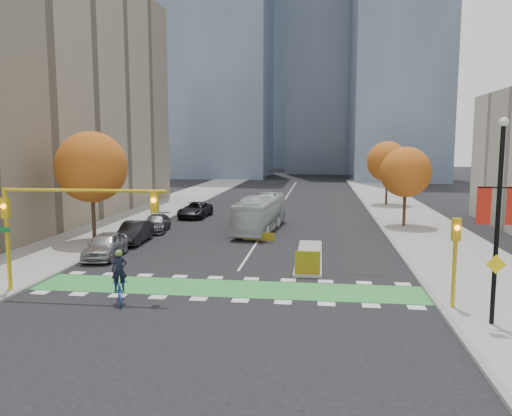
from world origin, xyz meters
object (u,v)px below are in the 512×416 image
(parked_car_a, at_px, (106,245))
(parked_car_b, at_px, (134,232))
(hazard_board, at_px, (307,263))
(traffic_signal_east, at_px, (455,249))
(tree_east_near, at_px, (406,172))
(traffic_signal_west, at_px, (55,212))
(tree_west, at_px, (92,167))
(parked_car_c, at_px, (156,223))
(cyclist, at_px, (120,285))
(tree_east_far, at_px, (387,162))
(banner_lamppost, at_px, (498,213))
(bus, at_px, (260,213))
(parked_car_d, at_px, (195,210))

(parked_car_a, xyz_separation_m, parked_car_b, (0.00, 5.00, -0.03))
(hazard_board, xyz_separation_m, traffic_signal_east, (6.50, -4.71, 1.93))
(tree_east_near, xyz_separation_m, traffic_signal_west, (-19.93, -22.51, -0.83))
(tree_west, relative_size, parked_car_c, 1.73)
(hazard_board, height_order, parked_car_b, parked_car_b)
(tree_east_near, xyz_separation_m, cyclist, (-16.46, -23.37, -4.04))
(tree_east_far, bearing_deg, tree_west, -133.30)
(banner_lamppost, height_order, parked_car_c, banner_lamppost)
(tree_east_far, height_order, cyclist, tree_east_far)
(tree_west, relative_size, banner_lamppost, 0.99)
(tree_east_near, distance_m, parked_car_a, 25.98)
(traffic_signal_west, xyz_separation_m, cyclist, (3.47, -0.86, -3.21))
(hazard_board, relative_size, traffic_signal_east, 0.34)
(tree_west, xyz_separation_m, bus, (11.64, 6.73, -4.13))
(traffic_signal_west, height_order, parked_car_a, traffic_signal_west)
(traffic_signal_east, relative_size, cyclist, 1.65)
(hazard_board, distance_m, traffic_signal_west, 13.23)
(tree_west, relative_size, traffic_signal_east, 2.01)
(traffic_signal_west, xyz_separation_m, bus, (7.57, 19.24, -2.55))
(parked_car_d, bearing_deg, tree_west, -105.10)
(banner_lamppost, xyz_separation_m, parked_car_b, (-20.50, 14.76, -3.82))
(traffic_signal_west, xyz_separation_m, banner_lamppost, (19.43, -1.99, 0.58))
(bus, relative_size, parked_car_b, 2.23)
(traffic_signal_west, height_order, traffic_signal_east, traffic_signal_west)
(bus, bearing_deg, parked_car_d, 142.47)
(bus, distance_m, parked_car_a, 14.38)
(tree_east_near, relative_size, traffic_signal_west, 0.83)
(cyclist, relative_size, parked_car_a, 0.52)
(parked_car_b, bearing_deg, hazard_board, -34.23)
(traffic_signal_east, relative_size, parked_car_d, 0.75)
(parked_car_a, bearing_deg, hazard_board, -18.77)
(tree_west, bearing_deg, traffic_signal_east, -29.07)
(tree_west, relative_size, traffic_signal_west, 0.96)
(traffic_signal_west, distance_m, cyclist, 4.80)
(tree_east_near, height_order, banner_lamppost, banner_lamppost)
(hazard_board, xyz_separation_m, tree_east_near, (8.00, 17.80, 4.06))
(banner_lamppost, relative_size, bus, 0.78)
(bus, height_order, parked_car_d, bus)
(tree_east_far, xyz_separation_m, cyclist, (-16.96, -39.37, -4.41))
(hazard_board, height_order, cyclist, cyclist)
(traffic_signal_east, bearing_deg, parked_car_a, 158.29)
(bus, height_order, parked_car_b, bus)
(tree_west, xyz_separation_m, parked_car_a, (3.00, -4.74, -4.80))
(traffic_signal_west, bearing_deg, parked_car_d, 89.64)
(parked_car_b, bearing_deg, parked_car_c, 87.55)
(tree_east_near, height_order, bus, tree_east_near)
(traffic_signal_east, distance_m, banner_lamppost, 2.92)
(cyclist, bearing_deg, hazard_board, 8.63)
(traffic_signal_west, distance_m, parked_car_c, 18.11)
(tree_east_far, bearing_deg, traffic_signal_west, -117.95)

